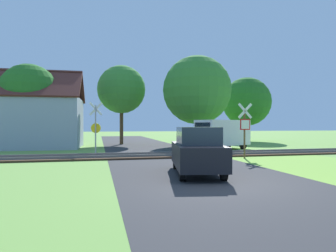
# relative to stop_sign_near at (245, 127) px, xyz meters

# --- Properties ---
(ground_plane) EXTENTS (160.00, 160.00, 0.00)m
(ground_plane) POSITION_rel_stop_sign_near_xyz_m (-4.17, -6.23, -1.76)
(ground_plane) COLOR #6B9942
(road_asphalt) EXTENTS (6.59, 80.00, 0.01)m
(road_asphalt) POSITION_rel_stop_sign_near_xyz_m (-4.17, -4.23, -1.75)
(road_asphalt) COLOR #2D2D30
(road_asphalt) RESTS_ON ground
(rail_track) EXTENTS (60.00, 2.60, 0.22)m
(rail_track) POSITION_rel_stop_sign_near_xyz_m (-4.17, 2.06, -1.70)
(rail_track) COLOR #422D1E
(rail_track) RESTS_ON ground
(stop_sign_near) EXTENTS (0.88, 0.15, 3.08)m
(stop_sign_near) POSITION_rel_stop_sign_near_xyz_m (0.00, 0.00, 0.00)
(stop_sign_near) COLOR brown
(stop_sign_near) RESTS_ON ground
(crossing_sign_far) EXTENTS (0.86, 0.24, 3.35)m
(crossing_sign_far) POSITION_rel_stop_sign_near_xyz_m (-8.10, 4.67, 0.11)
(crossing_sign_far) COLOR #9E9EA5
(crossing_sign_far) RESTS_ON ground
(house) EXTENTS (6.87, 6.56, 6.41)m
(house) POSITION_rel_stop_sign_near_xyz_m (-12.57, 11.06, 0.45)
(house) COLOR #99A3B7
(house) RESTS_ON ground
(tree_far) EXTENTS (5.66, 5.66, 7.44)m
(tree_far) POSITION_rel_stop_sign_near_xyz_m (9.00, 16.82, 2.85)
(tree_far) COLOR #513823
(tree_far) RESTS_ON ground
(tree_center) EXTENTS (4.63, 4.63, 7.63)m
(tree_center) POSITION_rel_stop_sign_near_xyz_m (-5.75, 13.99, 3.55)
(tree_center) COLOR #513823
(tree_center) RESTS_ON ground
(tree_right) EXTENTS (6.30, 6.30, 8.25)m
(tree_right) POSITION_rel_stop_sign_near_xyz_m (0.94, 11.04, 3.34)
(tree_right) COLOR #513823
(tree_right) RESTS_ON ground
(tree_left) EXTENTS (4.58, 4.58, 6.71)m
(tree_left) POSITION_rel_stop_sign_near_xyz_m (-13.29, 10.43, 2.65)
(tree_left) COLOR #513823
(tree_left) RESTS_ON ground
(mail_truck) EXTENTS (5.23, 3.62, 2.24)m
(mail_truck) POSITION_rel_stop_sign_near_xyz_m (1.16, 5.99, -0.52)
(mail_truck) COLOR white
(mail_truck) RESTS_ON ground
(parked_car) EXTENTS (2.31, 4.22, 1.78)m
(parked_car) POSITION_rel_stop_sign_near_xyz_m (-4.32, -4.51, -0.86)
(parked_car) COLOR black
(parked_car) RESTS_ON ground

